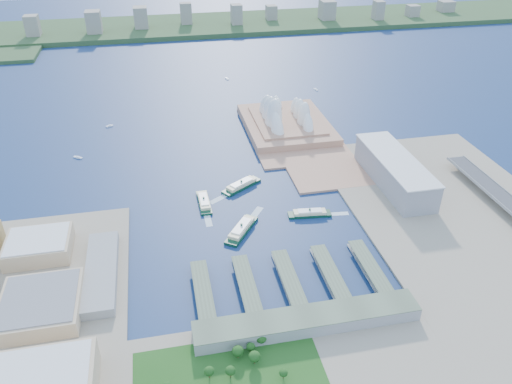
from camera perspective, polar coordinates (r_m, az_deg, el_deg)
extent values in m
plane|color=#0E2343|center=(551.31, 0.30, -5.46)|extent=(3000.00, 3000.00, 0.00)
cube|color=gray|center=(603.66, 24.35, -4.87)|extent=(240.00, 500.00, 3.00)
cube|color=tan|center=(791.06, 4.03, 6.78)|extent=(135.00, 220.00, 3.00)
cube|color=#2D4926|center=(1450.48, -8.21, 18.27)|extent=(2200.00, 260.00, 12.00)
cube|color=gray|center=(663.40, 15.53, 2.31)|extent=(45.00, 155.00, 35.00)
cube|color=gray|center=(450.64, 5.93, -14.44)|extent=(200.00, 28.00, 12.00)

